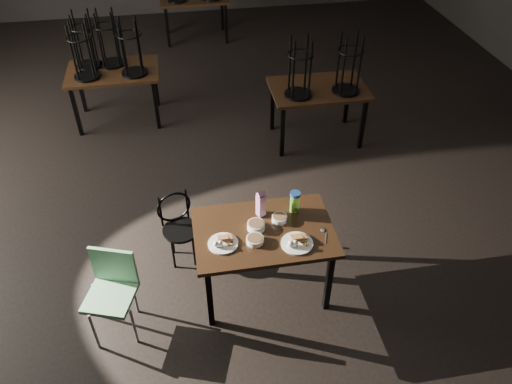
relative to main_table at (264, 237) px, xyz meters
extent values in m
plane|color=black|center=(-0.11, 1.45, -0.67)|extent=(12.00, 12.00, 0.00)
cube|color=black|center=(0.00, 0.00, 0.06)|extent=(1.20, 0.80, 0.04)
cube|color=black|center=(-0.52, -0.32, -0.32)|extent=(0.05, 0.05, 0.71)
cube|color=black|center=(0.52, -0.32, -0.32)|extent=(0.05, 0.05, 0.71)
cube|color=black|center=(-0.52, 0.32, -0.32)|extent=(0.05, 0.05, 0.71)
cube|color=black|center=(0.52, 0.32, -0.32)|extent=(0.05, 0.05, 0.71)
cylinder|color=white|center=(-0.36, -0.10, 0.09)|extent=(0.25, 0.25, 0.02)
cube|color=#AB6D3D|center=(-0.36, -0.06, 0.14)|extent=(0.09, 0.09, 0.04)
cube|color=#AB6D3D|center=(-0.33, -0.06, 0.14)|extent=(0.11, 0.11, 0.03)
ellipsoid|color=white|center=(-0.42, -0.14, 0.12)|extent=(0.05, 0.05, 0.06)
ellipsoid|color=white|center=(-0.39, -0.14, 0.12)|extent=(0.05, 0.05, 0.06)
cylinder|color=white|center=(0.24, -0.20, 0.09)|extent=(0.27, 0.27, 0.02)
cube|color=#AB6D3D|center=(0.25, -0.16, 0.14)|extent=(0.10, 0.10, 0.05)
cube|color=#AB6D3D|center=(0.28, -0.16, 0.14)|extent=(0.11, 0.11, 0.03)
ellipsoid|color=white|center=(0.18, -0.24, 0.13)|extent=(0.05, 0.05, 0.06)
ellipsoid|color=white|center=(0.21, -0.24, 0.13)|extent=(0.05, 0.05, 0.06)
cylinder|color=white|center=(-0.06, 0.04, 0.11)|extent=(0.15, 0.15, 0.06)
cylinder|color=brown|center=(-0.06, 0.04, 0.13)|extent=(0.13, 0.13, 0.01)
cylinder|color=white|center=(0.16, 0.09, 0.11)|extent=(0.14, 0.14, 0.05)
cylinder|color=brown|center=(0.16, 0.09, 0.12)|extent=(0.11, 0.11, 0.01)
cylinder|color=white|center=(-0.10, -0.13, 0.10)|extent=(0.15, 0.15, 0.05)
cylinder|color=brown|center=(-0.10, -0.13, 0.12)|extent=(0.12, 0.12, 0.01)
cube|color=#911A6B|center=(0.01, 0.20, 0.18)|extent=(0.09, 0.09, 0.21)
cube|color=#911A6B|center=(0.01, 0.20, 0.31)|extent=(0.09, 0.09, 0.07)
cylinder|color=#73CB3B|center=(0.31, 0.20, 0.17)|extent=(0.11, 0.11, 0.18)
cylinder|color=navy|center=(0.31, 0.20, 0.27)|extent=(0.12, 0.12, 0.03)
ellipsoid|color=silver|center=(0.49, -0.08, 0.08)|extent=(0.06, 0.07, 0.01)
cube|color=silver|center=(0.49, -0.18, 0.08)|extent=(0.05, 0.13, 0.00)
cylinder|color=black|center=(-0.71, 0.50, -0.27)|extent=(0.35, 0.35, 0.03)
torus|color=black|center=(-0.76, 0.64, -0.10)|extent=(0.33, 0.12, 0.34)
cylinder|color=black|center=(-0.61, 0.60, -0.47)|extent=(0.02, 0.02, 0.40)
cylinder|color=black|center=(-0.81, 0.60, -0.47)|extent=(0.02, 0.02, 0.40)
cylinder|color=black|center=(-0.81, 0.40, -0.47)|extent=(0.02, 0.02, 0.40)
cylinder|color=black|center=(-0.61, 0.40, -0.47)|extent=(0.02, 0.02, 0.40)
cube|color=#68A277|center=(-1.33, -0.25, -0.23)|extent=(0.48, 0.48, 0.04)
cube|color=#68A277|center=(-1.27, -0.08, -0.03)|extent=(0.37, 0.15, 0.36)
cylinder|color=slate|center=(-1.49, -0.41, -0.45)|extent=(0.02, 0.02, 0.44)
cylinder|color=slate|center=(-1.17, -0.41, -0.45)|extent=(0.02, 0.02, 0.44)
cylinder|color=slate|center=(-1.49, -0.08, -0.45)|extent=(0.02, 0.02, 0.44)
cylinder|color=slate|center=(-1.17, -0.08, -0.45)|extent=(0.02, 0.02, 0.44)
cube|color=black|center=(-1.43, 3.33, 0.06)|extent=(1.20, 0.80, 0.04)
cube|color=black|center=(-1.95, 3.01, -0.32)|extent=(0.05, 0.05, 0.71)
cube|color=black|center=(-0.91, 3.01, -0.32)|extent=(0.05, 0.05, 0.71)
cube|color=black|center=(-1.95, 3.65, -0.32)|extent=(0.05, 0.05, 0.71)
cube|color=black|center=(-0.91, 3.65, -0.32)|extent=(0.05, 0.05, 0.71)
cylinder|color=black|center=(-1.73, 3.18, 0.09)|extent=(0.34, 0.34, 0.03)
torus|color=black|center=(-1.73, 3.18, 0.59)|extent=(0.32, 0.32, 0.02)
cylinder|color=black|center=(-1.63, 3.28, 0.46)|extent=(0.03, 0.03, 0.70)
cylinder|color=black|center=(-1.83, 3.28, 0.46)|extent=(0.03, 0.03, 0.70)
cylinder|color=black|center=(-1.83, 3.08, 0.46)|extent=(0.03, 0.03, 0.70)
cylinder|color=black|center=(-1.63, 3.08, 0.46)|extent=(0.03, 0.03, 0.70)
cylinder|color=black|center=(-1.13, 3.18, 0.09)|extent=(0.34, 0.34, 0.03)
torus|color=black|center=(-1.13, 3.18, 0.59)|extent=(0.32, 0.32, 0.02)
cylinder|color=black|center=(-1.03, 3.28, 0.46)|extent=(0.03, 0.03, 0.70)
cylinder|color=black|center=(-1.23, 3.28, 0.46)|extent=(0.03, 0.03, 0.70)
cylinder|color=black|center=(-1.23, 3.08, 0.46)|extent=(0.03, 0.03, 0.70)
cylinder|color=black|center=(-1.03, 3.08, 0.46)|extent=(0.03, 0.03, 0.70)
cylinder|color=black|center=(-1.43, 3.51, 0.09)|extent=(0.34, 0.34, 0.03)
torus|color=black|center=(-1.43, 3.51, 0.59)|extent=(0.32, 0.32, 0.02)
cylinder|color=black|center=(-1.33, 3.61, 0.46)|extent=(0.03, 0.03, 0.70)
cylinder|color=black|center=(-1.53, 3.61, 0.46)|extent=(0.03, 0.03, 0.70)
cylinder|color=black|center=(-1.53, 3.41, 0.46)|extent=(0.03, 0.03, 0.70)
cylinder|color=black|center=(-1.33, 3.41, 0.46)|extent=(0.03, 0.03, 0.70)
cylinder|color=black|center=(-1.73, 3.51, 0.09)|extent=(0.34, 0.34, 0.03)
torus|color=black|center=(-1.73, 3.51, 0.59)|extent=(0.32, 0.32, 0.02)
cylinder|color=black|center=(-1.63, 3.61, 0.46)|extent=(0.03, 0.03, 0.70)
cylinder|color=black|center=(-1.83, 3.61, 0.46)|extent=(0.03, 0.03, 0.70)
cylinder|color=black|center=(-1.83, 3.41, 0.46)|extent=(0.03, 0.03, 0.70)
cylinder|color=black|center=(-1.63, 3.41, 0.46)|extent=(0.03, 0.03, 0.70)
cube|color=black|center=(1.14, 2.41, 0.06)|extent=(1.20, 0.80, 0.04)
cube|color=black|center=(0.62, 2.09, -0.32)|extent=(0.05, 0.05, 0.71)
cube|color=black|center=(1.66, 2.09, -0.32)|extent=(0.05, 0.05, 0.71)
cube|color=black|center=(0.62, 2.73, -0.32)|extent=(0.05, 0.05, 0.71)
cube|color=black|center=(1.66, 2.73, -0.32)|extent=(0.05, 0.05, 0.71)
cylinder|color=black|center=(0.84, 2.26, 0.09)|extent=(0.34, 0.34, 0.03)
torus|color=black|center=(0.84, 2.26, 0.59)|extent=(0.32, 0.32, 0.02)
cylinder|color=black|center=(0.94, 2.35, 0.46)|extent=(0.03, 0.03, 0.70)
cylinder|color=black|center=(0.74, 2.35, 0.46)|extent=(0.03, 0.03, 0.70)
cylinder|color=black|center=(0.74, 2.16, 0.46)|extent=(0.03, 0.03, 0.70)
cylinder|color=black|center=(0.94, 2.16, 0.46)|extent=(0.03, 0.03, 0.70)
cylinder|color=black|center=(1.44, 2.26, 0.09)|extent=(0.34, 0.34, 0.03)
torus|color=black|center=(1.44, 2.26, 0.59)|extent=(0.32, 0.32, 0.02)
cylinder|color=black|center=(1.54, 2.35, 0.46)|extent=(0.03, 0.03, 0.70)
cylinder|color=black|center=(1.34, 2.35, 0.46)|extent=(0.03, 0.03, 0.70)
cylinder|color=black|center=(1.34, 2.16, 0.46)|extent=(0.03, 0.03, 0.70)
cylinder|color=black|center=(1.54, 2.16, 0.46)|extent=(0.03, 0.03, 0.70)
cube|color=black|center=(-0.67, 5.72, -0.32)|extent=(0.05, 0.05, 0.71)
cube|color=black|center=(0.37, 5.72, -0.32)|extent=(0.05, 0.05, 0.71)
cube|color=black|center=(-0.67, 6.36, -0.32)|extent=(0.05, 0.05, 0.71)
cube|color=black|center=(0.37, 6.36, -0.32)|extent=(0.05, 0.05, 0.71)
cylinder|color=black|center=(-0.45, 5.89, 0.09)|extent=(0.34, 0.34, 0.03)
camera|label=1|loc=(-0.58, -3.01, 3.05)|focal=35.00mm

